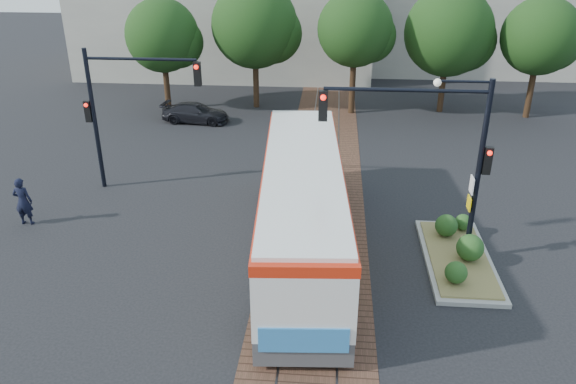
% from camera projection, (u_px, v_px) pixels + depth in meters
% --- Properties ---
extents(ground, '(120.00, 120.00, 0.00)m').
position_uv_depth(ground, '(317.00, 241.00, 20.32)').
color(ground, black).
rests_on(ground, ground).
extents(trackbed, '(3.60, 40.00, 0.02)m').
position_uv_depth(trackbed, '(321.00, 194.00, 23.93)').
color(trackbed, brown).
rests_on(trackbed, ground).
extents(tree_row, '(26.40, 5.60, 7.67)m').
position_uv_depth(tree_row, '(350.00, 31.00, 33.01)').
color(tree_row, '#382314').
rests_on(tree_row, ground).
extents(warehouses, '(40.00, 13.00, 8.00)m').
position_uv_depth(warehouses, '(325.00, 19.00, 44.72)').
color(warehouses, '#ADA899').
rests_on(warehouses, ground).
extents(city_bus, '(3.42, 12.41, 3.28)m').
position_uv_depth(city_bus, '(303.00, 202.00, 19.03)').
color(city_bus, '#434346').
rests_on(city_bus, ground).
extents(traffic_island, '(2.20, 5.20, 1.13)m').
position_uv_depth(traffic_island, '(458.00, 251.00, 19.00)').
color(traffic_island, gray).
rests_on(traffic_island, ground).
extents(signal_pole_main, '(5.49, 0.46, 6.00)m').
position_uv_depth(signal_pole_main, '(442.00, 143.00, 17.54)').
color(signal_pole_main, black).
rests_on(signal_pole_main, ground).
extents(signal_pole_left, '(4.99, 0.34, 6.00)m').
position_uv_depth(signal_pole_left, '(118.00, 101.00, 22.94)').
color(signal_pole_left, black).
rests_on(signal_pole_left, ground).
extents(officer, '(0.71, 0.48, 1.89)m').
position_uv_depth(officer, '(23.00, 201.00, 21.11)').
color(officer, black).
rests_on(officer, ground).
extents(parked_car, '(4.00, 1.90, 1.13)m').
position_uv_depth(parked_car, '(195.00, 113.00, 32.74)').
color(parked_car, black).
rests_on(parked_car, ground).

